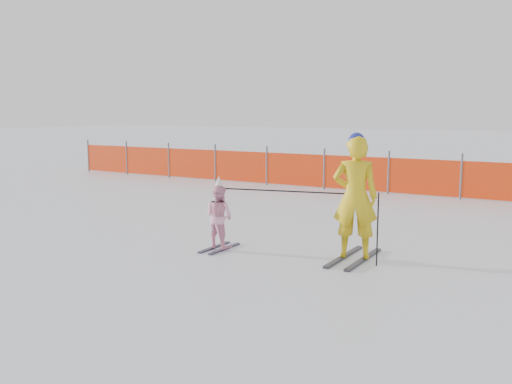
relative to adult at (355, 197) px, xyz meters
The scene contains 5 objects.
ground 2.14m from the adult, 159.48° to the right, with size 120.00×120.00×0.00m, color white.
adult is the anchor object (origin of this frame).
child 2.38m from the adult, 167.18° to the right, with size 0.59×0.92×1.29m.
ski_poles 0.64m from the adult, 157.43° to the right, with size 2.63×0.49×1.16m.
safety_fence 9.26m from the adult, 127.24° to the left, with size 16.27×0.06×1.25m.
Camera 1 is at (4.90, -7.96, 2.42)m, focal length 40.00 mm.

